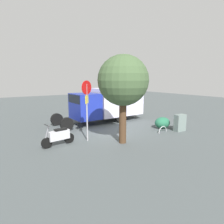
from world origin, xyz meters
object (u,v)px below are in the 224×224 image
utility_cabinet (180,123)px  bike_rack_hoop (163,132)px  stop_sign (87,101)px  street_tree (123,81)px  box_truck_near (107,103)px  motorcycle (59,136)px

utility_cabinet → bike_rack_hoop: bearing=-15.7°
stop_sign → street_tree: (-1.45, 1.35, 1.08)m
box_truck_near → motorcycle: (5.24, 3.64, -1.00)m
motorcycle → stop_sign: (-1.60, 0.11, 1.72)m
utility_cabinet → street_tree: bearing=-1.8°
bike_rack_hoop → street_tree: bearing=3.4°
box_truck_near → bike_rack_hoop: (-1.19, 4.90, -1.52)m
box_truck_near → utility_cabinet: bearing=113.0°
box_truck_near → bike_rack_hoop: box_truck_near is taller
street_tree → motorcycle: bearing=-25.6°
motorcycle → utility_cabinet: motorcycle is taller
box_truck_near → street_tree: 5.83m
box_truck_near → street_tree: bearing=64.9°
street_tree → utility_cabinet: 5.39m
stop_sign → bike_rack_hoop: (-4.83, 1.15, -2.24)m
utility_cabinet → bike_rack_hoop: 1.40m
motorcycle → bike_rack_hoop: (-6.43, 1.26, -0.52)m
box_truck_near → utility_cabinet: (-2.43, 5.24, -0.97)m
motorcycle → street_tree: bearing=146.8°
box_truck_near → utility_cabinet: box_truck_near is taller
street_tree → bike_rack_hoop: street_tree is taller
box_truck_near → motorcycle: bearing=33.0°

